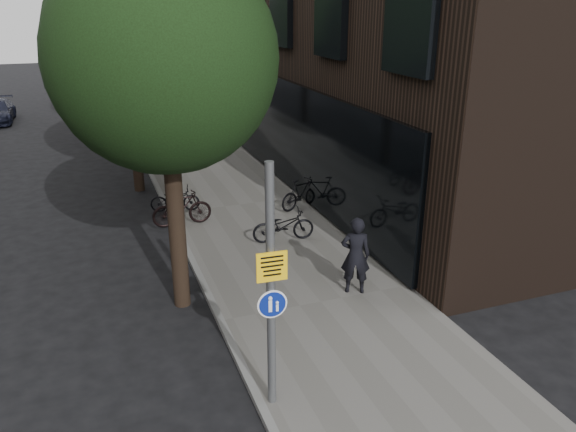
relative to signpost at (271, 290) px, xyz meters
name	(u,v)px	position (x,y,z in m)	size (l,w,h in m)	color
ground	(385,404)	(1.80, -0.61, -2.20)	(120.00, 120.00, 0.00)	black
sidewalk	(240,206)	(2.05, 9.39, -2.14)	(4.50, 60.00, 0.12)	#63605B
curb_edge	(170,215)	(-0.20, 9.39, -2.14)	(0.15, 60.00, 0.13)	slate
street_tree_near	(167,68)	(-0.73, 4.03, 2.91)	(4.40, 4.40, 7.50)	black
street_tree_mid	(127,40)	(-0.73, 12.53, 2.91)	(5.00, 5.00, 7.80)	black
street_tree_far	(109,27)	(-0.73, 21.53, 2.91)	(5.00, 5.00, 7.80)	black
signpost	(271,290)	(0.00, 0.00, 0.00)	(0.48, 0.14, 4.12)	#595B5E
pedestrian	(355,255)	(2.95, 2.90, -1.18)	(0.66, 0.43, 1.81)	black
parked_bike_facade_near	(283,225)	(2.40, 6.16, -1.63)	(0.60, 1.72, 0.90)	black
parked_bike_facade_far	(301,194)	(3.80, 8.40, -1.59)	(0.46, 1.62, 0.98)	black
parked_bike_curb_near	(175,199)	(0.00, 9.51, -1.68)	(0.53, 1.52, 0.80)	black
parked_bike_curb_far	(182,208)	(0.00, 8.26, -1.56)	(0.49, 1.74, 1.05)	black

